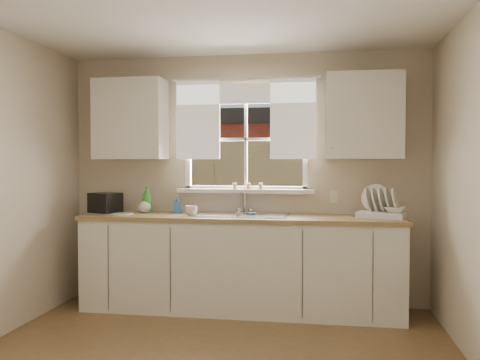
% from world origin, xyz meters
% --- Properties ---
extents(room_walls, '(3.62, 4.02, 2.50)m').
position_xyz_m(room_walls, '(0.00, -0.07, 1.24)').
color(room_walls, beige).
rests_on(room_walls, ground).
extents(window, '(1.38, 0.16, 1.06)m').
position_xyz_m(window, '(0.00, 2.00, 1.49)').
color(window, white).
rests_on(window, room_walls).
extents(curtains, '(1.50, 0.03, 0.81)m').
position_xyz_m(curtains, '(0.00, 1.95, 1.93)').
color(curtains, white).
rests_on(curtains, room_walls).
extents(base_cabinets, '(3.00, 0.62, 0.87)m').
position_xyz_m(base_cabinets, '(0.00, 1.68, 0.43)').
color(base_cabinets, silver).
rests_on(base_cabinets, ground).
extents(countertop, '(3.04, 0.65, 0.04)m').
position_xyz_m(countertop, '(0.00, 1.68, 0.89)').
color(countertop, olive).
rests_on(countertop, base_cabinets).
extents(upper_cabinet_left, '(0.70, 0.33, 0.80)m').
position_xyz_m(upper_cabinet_left, '(-1.15, 1.82, 1.85)').
color(upper_cabinet_left, silver).
rests_on(upper_cabinet_left, room_walls).
extents(upper_cabinet_right, '(0.70, 0.33, 0.80)m').
position_xyz_m(upper_cabinet_right, '(1.15, 1.82, 1.85)').
color(upper_cabinet_right, silver).
rests_on(upper_cabinet_right, room_walls).
extents(wall_outlet, '(0.08, 0.01, 0.12)m').
position_xyz_m(wall_outlet, '(0.88, 1.99, 1.08)').
color(wall_outlet, beige).
rests_on(wall_outlet, room_walls).
extents(sill_jars, '(0.30, 0.04, 0.06)m').
position_xyz_m(sill_jars, '(0.03, 1.94, 1.18)').
color(sill_jars, brown).
rests_on(sill_jars, window).
extents(backyard, '(20.00, 10.00, 6.13)m').
position_xyz_m(backyard, '(0.58, 8.42, 3.46)').
color(backyard, '#335421').
rests_on(backyard, ground).
extents(sink, '(0.88, 0.52, 0.40)m').
position_xyz_m(sink, '(0.00, 1.71, 0.84)').
color(sink, '#B7B7BC').
rests_on(sink, countertop).
extents(dish_rack, '(0.49, 0.42, 0.30)m').
position_xyz_m(dish_rack, '(1.31, 1.72, 0.99)').
color(dish_rack, white).
rests_on(dish_rack, countertop).
extents(bowl, '(0.26, 0.26, 0.05)m').
position_xyz_m(bowl, '(1.42, 1.67, 0.99)').
color(bowl, white).
rests_on(bowl, dish_rack).
extents(soap_bottle_a, '(0.12, 0.12, 0.27)m').
position_xyz_m(soap_bottle_a, '(-0.98, 1.82, 1.05)').
color(soap_bottle_a, '#2F8A2D').
rests_on(soap_bottle_a, countertop).
extents(soap_bottle_b, '(0.10, 0.10, 0.17)m').
position_xyz_m(soap_bottle_b, '(-0.66, 1.82, 1.00)').
color(soap_bottle_b, '#3265BD').
rests_on(soap_bottle_b, countertop).
extents(soap_bottle_c, '(0.16, 0.16, 0.16)m').
position_xyz_m(soap_bottle_c, '(-1.00, 1.80, 0.99)').
color(soap_bottle_c, beige).
rests_on(soap_bottle_c, countertop).
extents(saucer, '(0.20, 0.20, 0.01)m').
position_xyz_m(saucer, '(-1.15, 1.61, 0.92)').
color(saucer, white).
rests_on(saucer, countertop).
extents(cup, '(0.15, 0.15, 0.09)m').
position_xyz_m(cup, '(-0.46, 1.59, 0.96)').
color(cup, silver).
rests_on(cup, countertop).
extents(black_appliance, '(0.34, 0.32, 0.20)m').
position_xyz_m(black_appliance, '(-1.40, 1.76, 1.01)').
color(black_appliance, black).
rests_on(black_appliance, countertop).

